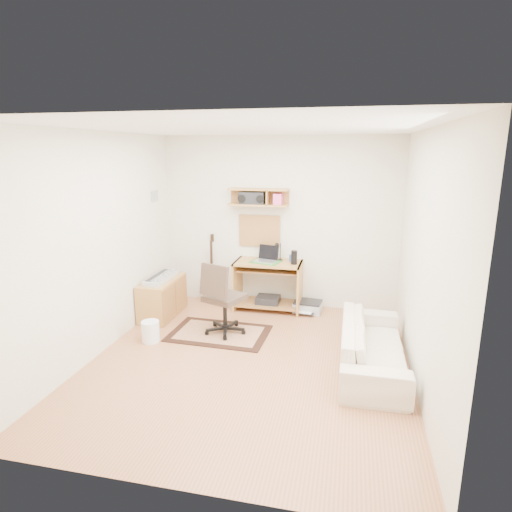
% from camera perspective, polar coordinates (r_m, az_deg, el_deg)
% --- Properties ---
extents(floor, '(3.60, 4.00, 0.01)m').
position_cam_1_polar(floor, '(5.13, -0.94, -13.85)').
color(floor, '#AC7048').
rests_on(floor, ground).
extents(ceiling, '(3.60, 4.00, 0.01)m').
position_cam_1_polar(ceiling, '(4.55, -1.07, 16.68)').
color(ceiling, white).
rests_on(ceiling, ground).
extents(back_wall, '(3.60, 0.01, 2.60)m').
position_cam_1_polar(back_wall, '(6.60, 3.08, 4.40)').
color(back_wall, beige).
rests_on(back_wall, ground).
extents(left_wall, '(0.01, 4.00, 2.60)m').
position_cam_1_polar(left_wall, '(5.38, -20.05, 1.41)').
color(left_wall, beige).
rests_on(left_wall, ground).
extents(right_wall, '(0.01, 4.00, 2.60)m').
position_cam_1_polar(right_wall, '(4.61, 21.40, -0.68)').
color(right_wall, beige).
rests_on(right_wall, ground).
extents(wall_shelf, '(0.90, 0.25, 0.26)m').
position_cam_1_polar(wall_shelf, '(6.47, 0.29, 7.81)').
color(wall_shelf, '#B58240').
rests_on(wall_shelf, back_wall).
extents(cork_board, '(0.64, 0.03, 0.49)m').
position_cam_1_polar(cork_board, '(6.65, 0.48, 3.36)').
color(cork_board, tan).
rests_on(cork_board, back_wall).
extents(wall_photo, '(0.02, 0.20, 0.15)m').
position_cam_1_polar(wall_photo, '(6.60, -13.27, 7.74)').
color(wall_photo, '#4C8CBF').
rests_on(wall_photo, left_wall).
extents(desk, '(1.00, 0.55, 0.75)m').
position_cam_1_polar(desk, '(6.57, 1.61, -3.94)').
color(desk, '#B58240').
rests_on(desk, floor).
extents(laptop, '(0.39, 0.39, 0.24)m').
position_cam_1_polar(laptop, '(6.42, 1.28, 0.25)').
color(laptop, silver).
rests_on(laptop, desk).
extents(speaker, '(0.09, 0.09, 0.20)m').
position_cam_1_polar(speaker, '(6.33, 5.07, -0.19)').
color(speaker, black).
rests_on(speaker, desk).
extents(desk_lamp, '(0.09, 0.09, 0.27)m').
position_cam_1_polar(desk_lamp, '(6.54, 3.24, 0.61)').
color(desk_lamp, black).
rests_on(desk_lamp, desk).
extents(pencil_cup, '(0.07, 0.07, 0.11)m').
position_cam_1_polar(pencil_cup, '(6.49, 4.72, -0.27)').
color(pencil_cup, '#2F4D8F').
rests_on(pencil_cup, desk).
extents(boombox, '(0.38, 0.17, 0.19)m').
position_cam_1_polar(boombox, '(6.49, -0.52, 7.65)').
color(boombox, black).
rests_on(boombox, wall_shelf).
extents(rug, '(1.31, 0.90, 0.02)m').
position_cam_1_polar(rug, '(5.85, -4.89, -10.14)').
color(rug, tan).
rests_on(rug, floor).
extents(task_chair, '(0.66, 0.66, 1.00)m').
position_cam_1_polar(task_chair, '(5.68, -4.16, -5.51)').
color(task_chair, '#392B22').
rests_on(task_chair, floor).
extents(cabinet, '(0.40, 0.90, 0.55)m').
position_cam_1_polar(cabinet, '(6.50, -12.31, -5.40)').
color(cabinet, '#B58240').
rests_on(cabinet, floor).
extents(music_keyboard, '(0.23, 0.73, 0.06)m').
position_cam_1_polar(music_keyboard, '(6.40, -12.45, -2.80)').
color(music_keyboard, '#B2B5BA').
rests_on(music_keyboard, cabinet).
extents(guitar, '(0.34, 0.27, 1.10)m').
position_cam_1_polar(guitar, '(6.88, -6.03, -1.67)').
color(guitar, olive).
rests_on(guitar, floor).
extents(waste_basket, '(0.28, 0.28, 0.27)m').
position_cam_1_polar(waste_basket, '(5.72, -13.79, -9.68)').
color(waste_basket, white).
rests_on(waste_basket, floor).
extents(printer, '(0.44, 0.36, 0.16)m').
position_cam_1_polar(printer, '(6.61, 6.88, -6.59)').
color(printer, '#A5A8AA').
rests_on(printer, floor).
extents(sofa, '(0.52, 1.77, 0.69)m').
position_cam_1_polar(sofa, '(5.05, 15.27, -10.44)').
color(sofa, beige).
rests_on(sofa, floor).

